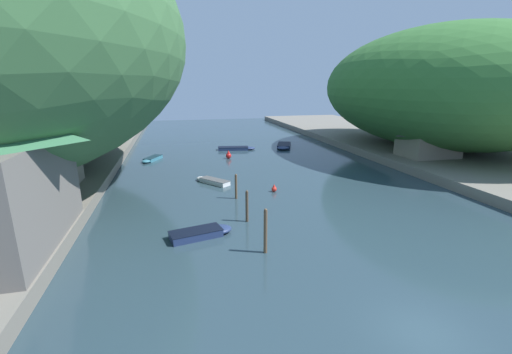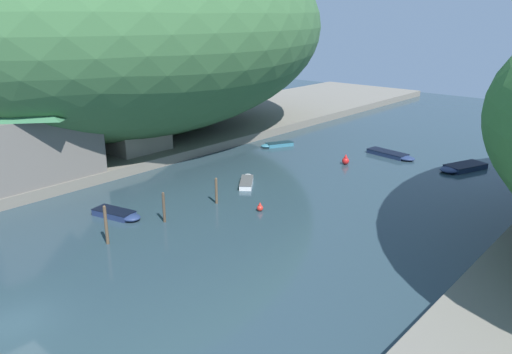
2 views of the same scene
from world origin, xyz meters
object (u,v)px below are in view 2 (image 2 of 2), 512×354
boat_near_quay (461,168)px  person_by_boathouse (37,177)px  boat_far_right_bank (119,214)px  boat_far_upstream (393,155)px  boat_red_skiff (247,181)px  boat_navy_launch (276,145)px  channel_buoy_near (260,208)px  waterfront_building (25,129)px  boathouse_shed (134,125)px  channel_buoy_far (346,160)px

boat_near_quay → person_by_boathouse: person_by_boathouse is taller
boat_far_right_bank → person_by_boathouse: size_ratio=2.76×
boat_far_upstream → boat_red_skiff: boat_far_upstream is taller
boat_far_upstream → boat_red_skiff: 19.47m
boat_far_right_bank → person_by_boathouse: person_by_boathouse is taller
boat_navy_launch → channel_buoy_near: size_ratio=5.46×
boat_navy_launch → person_by_boathouse: 28.94m
person_by_boathouse → boat_near_quay: bearing=-48.6°
boat_far_upstream → boat_near_quay: bearing=98.2°
boat_navy_launch → waterfront_building: bearing=98.7°
boat_near_quay → boat_far_right_bank: (-16.33, -31.77, -0.02)m
boat_navy_launch → channel_buoy_near: bearing=151.6°
boat_far_upstream → boat_far_right_bank: (-8.42, -31.79, 0.02)m
waterfront_building → person_by_boathouse: bearing=-17.2°
boat_far_upstream → boat_red_skiff: bearing=-10.8°
person_by_boathouse → boat_navy_launch: bearing=-20.3°
boathouse_shed → boat_near_quay: (29.87, 20.21, -3.72)m
boathouse_shed → boat_far_right_bank: bearing=-40.5°
boat_navy_launch → boat_near_quay: bearing=-140.0°
waterfront_building → boathouse_shed: waterfront_building is taller
waterfront_building → person_by_boathouse: 5.52m
boat_far_right_bank → channel_buoy_far: bearing=153.7°
boathouse_shed → boat_red_skiff: (15.57, 1.84, -3.76)m
waterfront_building → boat_far_right_bank: 14.41m
boathouse_shed → boat_near_quay: bearing=34.1°
boathouse_shed → person_by_boathouse: 14.42m
boat_far_upstream → person_by_boathouse: person_by_boathouse is taller
boat_navy_launch → boat_near_quay: (21.24, 5.31, 0.05)m
boat_far_right_bank → channel_buoy_far: 26.14m
channel_buoy_near → boathouse_shed: bearing=172.4°
boathouse_shed → channel_buoy_far: 24.16m
boat_far_right_bank → channel_buoy_near: bearing=125.0°
boat_far_upstream → channel_buoy_near: 23.07m
boat_far_upstream → boat_far_right_bank: bearing=-6.5°
boat_navy_launch → person_by_boathouse: person_by_boathouse is taller
boat_far_right_bank → boat_far_upstream: bearing=151.9°
boat_near_quay → boat_far_right_bank: bearing=83.8°
boat_near_quay → person_by_boathouse: size_ratio=3.60×
boat_far_upstream → channel_buoy_far: size_ratio=5.22×
boat_navy_launch → channel_buoy_near: (12.69, -17.73, 0.08)m
boat_red_skiff → boat_far_right_bank: boat_far_right_bank is taller
channel_buoy_far → boat_navy_launch: bearing=174.8°
boat_near_quay → boat_red_skiff: boat_near_quay is taller
boathouse_shed → channel_buoy_near: boathouse_shed is taller
boat_near_quay → person_by_boathouse: 42.53m
boat_far_right_bank → boat_navy_launch: bearing=177.3°
channel_buoy_far → boat_far_right_bank: bearing=-103.0°
waterfront_building → channel_buoy_far: (19.27, 26.31, -5.11)m
boat_far_upstream → boathouse_shed: bearing=-39.0°
channel_buoy_near → person_by_boathouse: person_by_boathouse is taller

